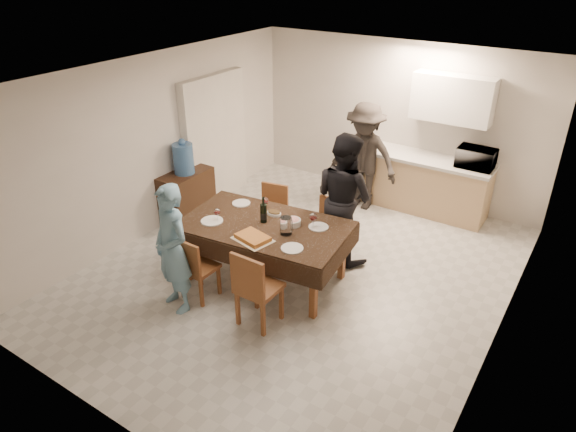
# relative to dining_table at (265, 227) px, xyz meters

# --- Properties ---
(floor) EXTENTS (5.00, 6.00, 0.02)m
(floor) POSITION_rel_dining_table_xyz_m (0.31, 0.36, -0.77)
(floor) COLOR #BCBCB6
(floor) RESTS_ON ground
(ceiling) EXTENTS (5.00, 6.00, 0.02)m
(ceiling) POSITION_rel_dining_table_xyz_m (0.31, 0.36, 1.83)
(ceiling) COLOR white
(ceiling) RESTS_ON wall_back
(wall_back) EXTENTS (5.00, 0.02, 2.60)m
(wall_back) POSITION_rel_dining_table_xyz_m (0.31, 3.36, 0.53)
(wall_back) COLOR beige
(wall_back) RESTS_ON floor
(wall_front) EXTENTS (5.00, 0.02, 2.60)m
(wall_front) POSITION_rel_dining_table_xyz_m (0.31, -2.64, 0.53)
(wall_front) COLOR beige
(wall_front) RESTS_ON floor
(wall_left) EXTENTS (0.02, 6.00, 2.60)m
(wall_left) POSITION_rel_dining_table_xyz_m (-2.19, 0.36, 0.53)
(wall_left) COLOR beige
(wall_left) RESTS_ON floor
(wall_right) EXTENTS (0.02, 6.00, 2.60)m
(wall_right) POSITION_rel_dining_table_xyz_m (2.81, 0.36, 0.53)
(wall_right) COLOR beige
(wall_right) RESTS_ON floor
(stub_partition) EXTENTS (0.15, 1.40, 2.10)m
(stub_partition) POSITION_rel_dining_table_xyz_m (-2.11, 1.56, 0.28)
(stub_partition) COLOR beige
(stub_partition) RESTS_ON floor
(kitchen_base_cabinet) EXTENTS (2.20, 0.60, 0.86)m
(kitchen_base_cabinet) POSITION_rel_dining_table_xyz_m (0.91, 3.04, -0.34)
(kitchen_base_cabinet) COLOR tan
(kitchen_base_cabinet) RESTS_ON floor
(kitchen_worktop) EXTENTS (2.24, 0.64, 0.05)m
(kitchen_worktop) POSITION_rel_dining_table_xyz_m (0.91, 3.04, 0.12)
(kitchen_worktop) COLOR #B8B8B3
(kitchen_worktop) RESTS_ON kitchen_base_cabinet
(upper_cabinet) EXTENTS (1.20, 0.34, 0.70)m
(upper_cabinet) POSITION_rel_dining_table_xyz_m (1.21, 3.18, 1.08)
(upper_cabinet) COLOR white
(upper_cabinet) RESTS_ON wall_back
(dining_table) EXTENTS (2.18, 1.43, 0.80)m
(dining_table) POSITION_rel_dining_table_xyz_m (0.00, 0.00, 0.00)
(dining_table) COLOR black
(dining_table) RESTS_ON floor
(chair_near_left) EXTENTS (0.40, 0.40, 0.46)m
(chair_near_left) POSITION_rel_dining_table_xyz_m (-0.45, -0.83, -0.24)
(chair_near_left) COLOR brown
(chair_near_left) RESTS_ON floor
(chair_near_right) EXTENTS (0.45, 0.45, 0.53)m
(chair_near_right) POSITION_rel_dining_table_xyz_m (0.45, -0.84, -0.17)
(chair_near_right) COLOR brown
(chair_near_right) RESTS_ON floor
(chair_far_left) EXTENTS (0.47, 0.48, 0.48)m
(chair_far_left) POSITION_rel_dining_table_xyz_m (-0.45, 0.67, -0.23)
(chair_far_left) COLOR brown
(chair_far_left) RESTS_ON floor
(chair_far_right) EXTENTS (0.42, 0.42, 0.49)m
(chair_far_right) POSITION_rel_dining_table_xyz_m (0.45, 0.66, -0.21)
(chair_far_right) COLOR brown
(chair_far_right) RESTS_ON floor
(console) EXTENTS (0.43, 0.87, 0.80)m
(console) POSITION_rel_dining_table_xyz_m (-1.97, 0.67, -0.37)
(console) COLOR #321F10
(console) RESTS_ON floor
(water_jug) EXTENTS (0.31, 0.31, 0.46)m
(water_jug) POSITION_rel_dining_table_xyz_m (-1.97, 0.67, 0.27)
(water_jug) COLOR teal
(water_jug) RESTS_ON console
(wine_bottle) EXTENTS (0.08, 0.08, 0.34)m
(wine_bottle) POSITION_rel_dining_table_xyz_m (-0.05, 0.05, 0.21)
(wine_bottle) COLOR black
(wine_bottle) RESTS_ON dining_table
(water_pitcher) EXTENTS (0.14, 0.14, 0.22)m
(water_pitcher) POSITION_rel_dining_table_xyz_m (0.35, -0.05, 0.15)
(water_pitcher) COLOR white
(water_pitcher) RESTS_ON dining_table
(savoury_tart) EXTENTS (0.51, 0.42, 0.06)m
(savoury_tart) POSITION_rel_dining_table_xyz_m (0.10, -0.38, 0.07)
(savoury_tart) COLOR #B87236
(savoury_tart) RESTS_ON dining_table
(salad_bowl) EXTENTS (0.20, 0.20, 0.08)m
(salad_bowl) POSITION_rel_dining_table_xyz_m (0.30, 0.18, 0.08)
(salad_bowl) COLOR silver
(salad_bowl) RESTS_ON dining_table
(mushroom_dish) EXTENTS (0.18, 0.18, 0.03)m
(mushroom_dish) POSITION_rel_dining_table_xyz_m (-0.05, 0.28, 0.05)
(mushroom_dish) COLOR silver
(mushroom_dish) RESTS_ON dining_table
(wine_glass_a) EXTENTS (0.08, 0.08, 0.18)m
(wine_glass_a) POSITION_rel_dining_table_xyz_m (-0.55, -0.25, 0.13)
(wine_glass_a) COLOR white
(wine_glass_a) RESTS_ON dining_table
(wine_glass_b) EXTENTS (0.09, 0.09, 0.21)m
(wine_glass_b) POSITION_rel_dining_table_xyz_m (0.55, 0.25, 0.14)
(wine_glass_b) COLOR white
(wine_glass_b) RESTS_ON dining_table
(wine_glass_c) EXTENTS (0.09, 0.09, 0.20)m
(wine_glass_c) POSITION_rel_dining_table_xyz_m (-0.20, 0.30, 0.14)
(wine_glass_c) COLOR white
(wine_glass_c) RESTS_ON dining_table
(plate_near_left) EXTENTS (0.28, 0.28, 0.02)m
(plate_near_left) POSITION_rel_dining_table_xyz_m (-0.60, -0.30, 0.05)
(plate_near_left) COLOR silver
(plate_near_left) RESTS_ON dining_table
(plate_near_right) EXTENTS (0.26, 0.26, 0.01)m
(plate_near_right) POSITION_rel_dining_table_xyz_m (0.60, -0.30, 0.04)
(plate_near_right) COLOR silver
(plate_near_right) RESTS_ON dining_table
(plate_far_left) EXTENTS (0.24, 0.24, 0.01)m
(plate_far_left) POSITION_rel_dining_table_xyz_m (-0.60, 0.30, 0.04)
(plate_far_left) COLOR silver
(plate_far_left) RESTS_ON dining_table
(plate_far_right) EXTENTS (0.25, 0.25, 0.01)m
(plate_far_right) POSITION_rel_dining_table_xyz_m (0.60, 0.30, 0.04)
(plate_far_right) COLOR silver
(plate_far_right) RESTS_ON dining_table
(microwave) EXTENTS (0.55, 0.37, 0.30)m
(microwave) POSITION_rel_dining_table_xyz_m (1.73, 3.04, 0.29)
(microwave) COLOR white
(microwave) RESTS_ON kitchen_worktop
(person_near) EXTENTS (0.66, 0.52, 1.59)m
(person_near) POSITION_rel_dining_table_xyz_m (-0.55, -1.05, 0.03)
(person_near) COLOR #6390AB
(person_near) RESTS_ON floor
(person_far) EXTENTS (1.03, 0.91, 1.80)m
(person_far) POSITION_rel_dining_table_xyz_m (0.55, 1.05, 0.13)
(person_far) COLOR black
(person_far) RESTS_ON floor
(person_kitchen) EXTENTS (1.14, 0.65, 1.76)m
(person_kitchen) POSITION_rel_dining_table_xyz_m (0.11, 2.59, 0.11)
(person_kitchen) COLOR black
(person_kitchen) RESTS_ON floor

